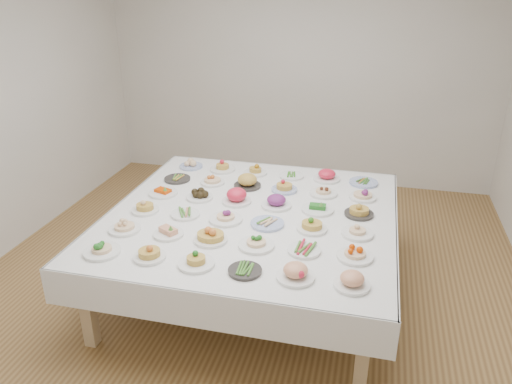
% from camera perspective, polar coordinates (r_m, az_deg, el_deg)
% --- Properties ---
extents(room_envelope, '(5.02, 5.02, 2.81)m').
position_cam_1_polar(room_envelope, '(4.06, -0.67, 12.87)').
color(room_envelope, olive).
rests_on(room_envelope, ground).
extents(display_table, '(2.38, 2.38, 0.75)m').
position_cam_1_polar(display_table, '(4.21, -0.49, -3.19)').
color(display_table, white).
rests_on(display_table, ground).
extents(dish_0, '(0.26, 0.26, 0.14)m').
position_cam_1_polar(dish_0, '(3.74, -17.28, -5.80)').
color(dish_0, white).
rests_on(dish_0, display_table).
extents(dish_1, '(0.23, 0.23, 0.12)m').
position_cam_1_polar(dish_1, '(3.60, -12.11, -6.69)').
color(dish_1, white).
rests_on(dish_1, display_table).
extents(dish_2, '(0.25, 0.25, 0.13)m').
position_cam_1_polar(dish_2, '(3.47, -6.88, -7.51)').
color(dish_2, white).
rests_on(dish_2, display_table).
extents(dish_3, '(0.23, 0.23, 0.05)m').
position_cam_1_polar(dish_3, '(3.39, -1.28, -8.88)').
color(dish_3, '#2D2A28').
rests_on(dish_3, display_table).
extents(dish_4, '(0.29, 0.29, 0.16)m').
position_cam_1_polar(dish_4, '(3.31, 4.55, -8.71)').
color(dish_4, white).
rests_on(dish_4, display_table).
extents(dish_5, '(0.23, 0.23, 0.12)m').
position_cam_1_polar(dish_5, '(3.29, 10.93, -9.76)').
color(dish_5, white).
rests_on(dish_5, display_table).
extents(dish_6, '(0.24, 0.24, 0.13)m').
position_cam_1_polar(dish_6, '(4.02, -14.84, -3.53)').
color(dish_6, white).
rests_on(dish_6, display_table).
extents(dish_7, '(0.23, 0.23, 0.09)m').
position_cam_1_polar(dish_7, '(3.88, -10.00, -4.44)').
color(dish_7, white).
rests_on(dish_7, display_table).
extents(dish_8, '(0.25, 0.25, 0.16)m').
position_cam_1_polar(dish_8, '(3.74, -5.24, -4.56)').
color(dish_8, white).
rests_on(dish_8, display_table).
extents(dish_9, '(0.26, 0.26, 0.13)m').
position_cam_1_polar(dish_9, '(3.66, 0.03, -5.44)').
color(dish_9, white).
rests_on(dish_9, display_table).
extents(dish_10, '(0.25, 0.24, 0.06)m').
position_cam_1_polar(dish_10, '(3.63, 5.52, -6.45)').
color(dish_10, white).
rests_on(dish_10, display_table).
extents(dish_11, '(0.26, 0.26, 0.14)m').
position_cam_1_polar(dish_11, '(3.59, 11.29, -6.48)').
color(dish_11, white).
rests_on(dish_11, display_table).
extents(dish_12, '(0.23, 0.23, 0.12)m').
position_cam_1_polar(dish_12, '(4.30, -12.59, -1.53)').
color(dish_12, white).
rests_on(dish_12, display_table).
extents(dish_13, '(0.25, 0.24, 0.06)m').
position_cam_1_polar(dish_13, '(4.18, -8.08, -2.38)').
color(dish_13, white).
rests_on(dish_13, display_table).
extents(dish_14, '(0.27, 0.27, 0.15)m').
position_cam_1_polar(dish_14, '(4.04, -3.50, -2.39)').
color(dish_14, white).
rests_on(dish_14, display_table).
extents(dish_15, '(0.27, 0.27, 0.06)m').
position_cam_1_polar(dish_15, '(3.98, 1.30, -3.47)').
color(dish_15, '#4C66B2').
rests_on(dish_15, display_table).
extents(dish_16, '(0.24, 0.24, 0.14)m').
position_cam_1_polar(dish_16, '(3.91, 6.42, -3.47)').
color(dish_16, white).
rests_on(dish_16, display_table).
extents(dish_17, '(0.24, 0.24, 0.12)m').
position_cam_1_polar(dish_17, '(3.90, 11.54, -4.12)').
color(dish_17, white).
rests_on(dish_17, display_table).
extents(dish_18, '(0.26, 0.26, 0.10)m').
position_cam_1_polar(dish_18, '(4.60, -10.59, 0.20)').
color(dish_18, white).
rests_on(dish_18, display_table).
extents(dish_19, '(0.23, 0.23, 0.11)m').
position_cam_1_polar(dish_19, '(4.46, -6.48, -0.16)').
color(dish_19, white).
rests_on(dish_19, display_table).
extents(dish_20, '(0.26, 0.26, 0.15)m').
position_cam_1_polar(dish_20, '(4.35, -2.24, -0.35)').
color(dish_20, white).
rests_on(dish_20, display_table).
extents(dish_21, '(0.26, 0.26, 0.13)m').
position_cam_1_polar(dish_21, '(4.28, 2.34, -0.93)').
color(dish_21, white).
rests_on(dish_21, display_table).
extents(dish_22, '(0.27, 0.27, 0.10)m').
position_cam_1_polar(dish_22, '(4.24, 7.06, -1.68)').
color(dish_22, white).
rests_on(dish_22, display_table).
extents(dish_23, '(0.24, 0.24, 0.13)m').
position_cam_1_polar(dish_23, '(4.21, 11.73, -1.88)').
color(dish_23, '#2D2A28').
rests_on(dish_23, display_table).
extents(dish_24, '(0.25, 0.25, 0.05)m').
position_cam_1_polar(dish_24, '(4.91, -8.99, 1.57)').
color(dish_24, '#2D2A28').
rests_on(dish_24, display_table).
extents(dish_25, '(0.23, 0.23, 0.12)m').
position_cam_1_polar(dish_25, '(4.77, -5.01, 1.53)').
color(dish_25, white).
rests_on(dish_25, display_table).
extents(dish_26, '(0.29, 0.29, 0.16)m').
position_cam_1_polar(dish_26, '(4.67, -0.99, 1.49)').
color(dish_26, '#2D2A28').
rests_on(dish_26, display_table).
extents(dish_27, '(0.23, 0.23, 0.12)m').
position_cam_1_polar(dish_27, '(4.60, 3.26, 0.74)').
color(dish_27, '#4C66B2').
rests_on(dish_27, display_table).
extents(dish_28, '(0.25, 0.25, 0.13)m').
position_cam_1_polar(dish_28, '(4.55, 7.72, 0.36)').
color(dish_28, white).
rests_on(dish_28, display_table).
extents(dish_29, '(0.24, 0.24, 0.13)m').
position_cam_1_polar(dish_29, '(4.53, 12.13, -0.03)').
color(dish_29, white).
rests_on(dish_29, display_table).
extents(dish_30, '(0.23, 0.23, 0.10)m').
position_cam_1_polar(dish_30, '(5.20, -7.44, 3.22)').
color(dish_30, '#4C66B2').
rests_on(dish_30, display_table).
extents(dish_31, '(0.25, 0.25, 0.14)m').
position_cam_1_polar(dish_31, '(5.08, -3.86, 3.12)').
color(dish_31, white).
rests_on(dish_31, display_table).
extents(dish_32, '(0.23, 0.23, 0.12)m').
position_cam_1_polar(dish_32, '(4.99, -0.08, 2.64)').
color(dish_32, white).
rests_on(dish_32, display_table).
extents(dish_33, '(0.24, 0.24, 0.05)m').
position_cam_1_polar(dish_33, '(4.93, 4.07, 1.94)').
color(dish_33, white).
rests_on(dish_33, display_table).
extents(dish_34, '(0.26, 0.26, 0.16)m').
position_cam_1_polar(dish_34, '(4.88, 8.12, 2.24)').
color(dish_34, white).
rests_on(dish_34, display_table).
extents(dish_35, '(0.27, 0.27, 0.05)m').
position_cam_1_polar(dish_35, '(4.87, 12.19, 1.15)').
color(dish_35, '#4C66B2').
rests_on(dish_35, display_table).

